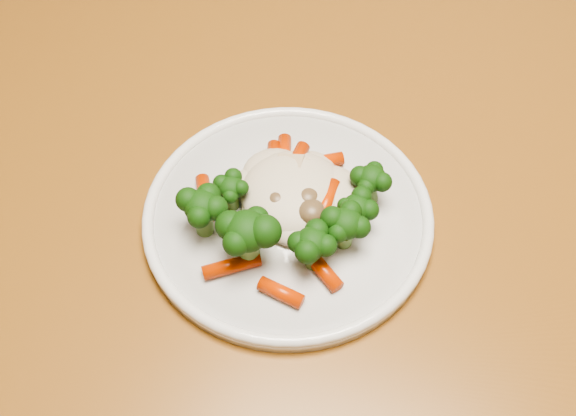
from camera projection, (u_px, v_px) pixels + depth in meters
The scene contains 3 objects.
dining_table at pixel (190, 248), 0.71m from camera, with size 1.33×0.92×0.75m.
plate at pixel (288, 218), 0.61m from camera, with size 0.24×0.24×0.01m, color silver.
meal at pixel (288, 208), 0.59m from camera, with size 0.17×0.16×0.05m.
Camera 1 is at (0.21, -0.03, 1.25)m, focal length 45.00 mm.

